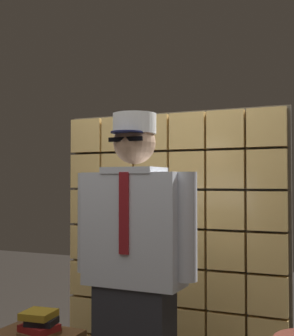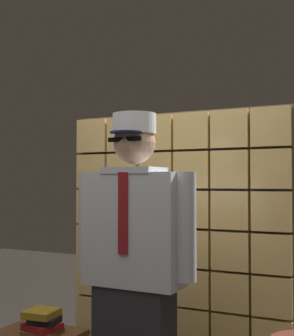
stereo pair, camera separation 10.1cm
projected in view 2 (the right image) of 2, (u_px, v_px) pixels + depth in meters
glass_block_wall at (175, 247)px, 3.38m from camera, size 1.69×0.10×1.97m
standing_person at (134, 272)px, 2.56m from camera, size 0.72×0.30×1.81m
book_stack at (43, 322)px, 2.89m from camera, size 0.24×0.21×0.15m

